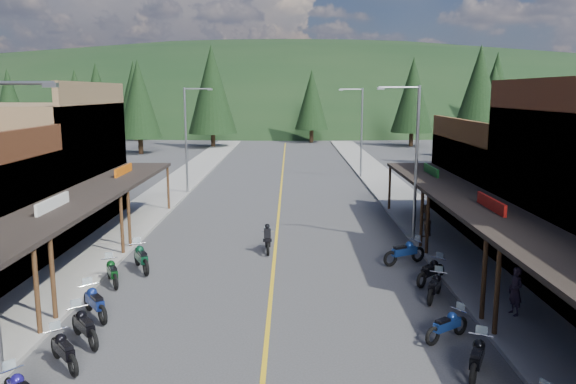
{
  "coord_description": "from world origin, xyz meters",
  "views": [
    {
      "loc": [
        0.73,
        -20.09,
        7.69
      ],
      "look_at": [
        0.63,
        6.07,
        3.0
      ],
      "focal_mm": 35.0,
      "sensor_mm": 36.0,
      "label": 1
    }
  ],
  "objects_px": {
    "pine_5": "(496,90)",
    "bike_west_5": "(64,349)",
    "streetlight_1": "(188,135)",
    "pine_0": "(9,100)",
    "shop_east_3": "(520,184)",
    "pine_11": "(479,97)",
    "shop_west_3": "(34,167)",
    "bike_east_8": "(431,270)",
    "bike_east_9": "(405,251)",
    "streetlight_3": "(360,128)",
    "bike_east_6": "(447,324)",
    "pine_7": "(97,94)",
    "bike_east_7": "(435,286)",
    "rider_on_bike": "(268,240)",
    "pine_2": "(212,89)",
    "bike_west_7": "(95,301)",
    "pine_8": "(76,108)",
    "pedestrian_east_a": "(516,291)",
    "pine_1": "(134,95)",
    "bike_west_6": "(84,325)",
    "streetlight_2": "(414,157)",
    "bike_west_8": "(112,271)",
    "bike_west_9": "(141,257)",
    "pedestrian_east_b": "(425,221)",
    "pine_3": "(312,100)",
    "pine_4": "(413,95)",
    "bike_east_5": "(477,356)",
    "pine_10": "(139,99)"
  },
  "relations": [
    {
      "from": "pine_5",
      "to": "bike_west_5",
      "type": "xyz_separation_m",
      "value": [
        -39.64,
        -77.37,
        -7.43
      ]
    },
    {
      "from": "streetlight_1",
      "to": "pine_0",
      "type": "relative_size",
      "value": 0.73
    },
    {
      "from": "shop_east_3",
      "to": "pine_11",
      "type": "relative_size",
      "value": 0.88
    },
    {
      "from": "shop_west_3",
      "to": "bike_east_8",
      "type": "height_order",
      "value": "shop_west_3"
    },
    {
      "from": "bike_east_9",
      "to": "pine_0",
      "type": "bearing_deg",
      "value": -168.49
    },
    {
      "from": "streetlight_3",
      "to": "bike_east_6",
      "type": "bearing_deg",
      "value": -92.23
    },
    {
      "from": "streetlight_3",
      "to": "bike_east_9",
      "type": "height_order",
      "value": "streetlight_3"
    },
    {
      "from": "pine_7",
      "to": "bike_east_6",
      "type": "height_order",
      "value": "pine_7"
    },
    {
      "from": "streetlight_3",
      "to": "pine_0",
      "type": "xyz_separation_m",
      "value": [
        -46.95,
        32.0,
        2.02
      ]
    },
    {
      "from": "bike_east_7",
      "to": "rider_on_bike",
      "type": "bearing_deg",
      "value": 162.28
    },
    {
      "from": "pine_2",
      "to": "pine_7",
      "type": "distance_m",
      "value": 28.44
    },
    {
      "from": "bike_west_7",
      "to": "shop_west_3",
      "type": "bearing_deg",
      "value": 83.74
    },
    {
      "from": "pine_7",
      "to": "rider_on_bike",
      "type": "distance_m",
      "value": 76.86
    },
    {
      "from": "streetlight_3",
      "to": "pine_0",
      "type": "distance_m",
      "value": 56.86
    },
    {
      "from": "pine_8",
      "to": "pedestrian_east_a",
      "type": "xyz_separation_m",
      "value": [
        30.43,
        -41.86,
        -4.98
      ]
    },
    {
      "from": "pine_0",
      "to": "bike_east_8",
      "type": "xyz_separation_m",
      "value": [
        46.44,
        -60.3,
        -5.91
      ]
    },
    {
      "from": "streetlight_1",
      "to": "pine_11",
      "type": "height_order",
      "value": "pine_11"
    },
    {
      "from": "streetlight_3",
      "to": "pine_2",
      "type": "relative_size",
      "value": 0.57
    },
    {
      "from": "pine_5",
      "to": "bike_east_7",
      "type": "bearing_deg",
      "value": -111.13
    },
    {
      "from": "pine_1",
      "to": "bike_east_8",
      "type": "relative_size",
      "value": 6.23
    },
    {
      "from": "bike_west_6",
      "to": "bike_east_9",
      "type": "bearing_deg",
      "value": -3.34
    },
    {
      "from": "streetlight_2",
      "to": "bike_west_8",
      "type": "height_order",
      "value": "streetlight_2"
    },
    {
      "from": "pedestrian_east_a",
      "to": "bike_west_9",
      "type": "bearing_deg",
      "value": -122.48
    },
    {
      "from": "pine_2",
      "to": "bike_west_5",
      "type": "height_order",
      "value": "pine_2"
    },
    {
      "from": "shop_east_3",
      "to": "pine_7",
      "type": "distance_m",
      "value": 79.38
    },
    {
      "from": "bike_east_9",
      "to": "pedestrian_east_a",
      "type": "distance_m",
      "value": 6.68
    },
    {
      "from": "streetlight_3",
      "to": "bike_west_6",
      "type": "height_order",
      "value": "streetlight_3"
    },
    {
      "from": "shop_west_3",
      "to": "bike_west_7",
      "type": "distance_m",
      "value": 15.54
    },
    {
      "from": "pine_2",
      "to": "rider_on_bike",
      "type": "height_order",
      "value": "pine_2"
    },
    {
      "from": "pine_2",
      "to": "bike_east_9",
      "type": "bearing_deg",
      "value": -73.51
    },
    {
      "from": "streetlight_2",
      "to": "pedestrian_east_b",
      "type": "height_order",
      "value": "streetlight_2"
    },
    {
      "from": "shop_east_3",
      "to": "bike_east_9",
      "type": "xyz_separation_m",
      "value": [
        -7.86,
        -6.99,
        -1.91
      ]
    },
    {
      "from": "pine_3",
      "to": "pine_4",
      "type": "relative_size",
      "value": 0.88
    },
    {
      "from": "bike_west_7",
      "to": "bike_east_7",
      "type": "distance_m",
      "value": 12.25
    },
    {
      "from": "bike_east_6",
      "to": "pine_11",
      "type": "bearing_deg",
      "value": 125.18
    },
    {
      "from": "bike_east_8",
      "to": "pedestrian_east_a",
      "type": "bearing_deg",
      "value": -17.65
    },
    {
      "from": "shop_west_3",
      "to": "streetlight_1",
      "type": "distance_m",
      "value": 12.73
    },
    {
      "from": "pine_1",
      "to": "pine_4",
      "type": "xyz_separation_m",
      "value": [
        42.0,
        -10.0,
        0.0
      ]
    },
    {
      "from": "shop_east_3",
      "to": "pedestrian_east_a",
      "type": "distance_m",
      "value": 14.28
    },
    {
      "from": "pine_3",
      "to": "bike_west_8",
      "type": "bearing_deg",
      "value": -99.2
    },
    {
      "from": "pine_1",
      "to": "bike_west_8",
      "type": "height_order",
      "value": "pine_1"
    },
    {
      "from": "pine_3",
      "to": "bike_east_7",
      "type": "bearing_deg",
      "value": -88.14
    },
    {
      "from": "pine_4",
      "to": "bike_west_6",
      "type": "bearing_deg",
      "value": -110.32
    },
    {
      "from": "bike_east_5",
      "to": "bike_west_9",
      "type": "bearing_deg",
      "value": 167.67
    },
    {
      "from": "streetlight_2",
      "to": "pine_10",
      "type": "xyz_separation_m",
      "value": [
        -24.95,
        42.0,
        2.32
      ]
    },
    {
      "from": "pine_4",
      "to": "bike_west_9",
      "type": "distance_m",
      "value": 61.8
    },
    {
      "from": "bike_west_8",
      "to": "bike_west_5",
      "type": "bearing_deg",
      "value": -110.25
    },
    {
      "from": "bike_west_8",
      "to": "pine_0",
      "type": "bearing_deg",
      "value": 92.16
    },
    {
      "from": "bike_west_6",
      "to": "bike_east_5",
      "type": "relative_size",
      "value": 1.04
    },
    {
      "from": "shop_east_3",
      "to": "pine_8",
      "type": "bearing_deg",
      "value": 141.25
    }
  ]
}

